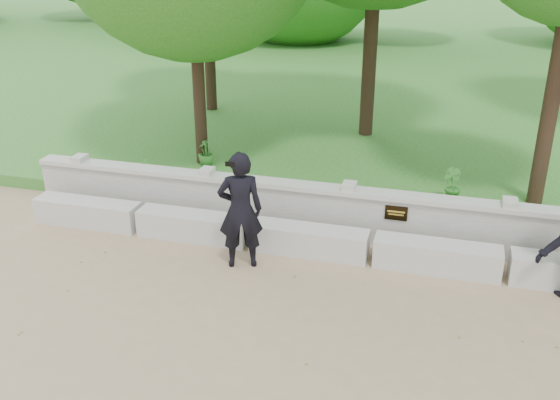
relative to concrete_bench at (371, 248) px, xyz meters
The scene contains 8 objects.
ground 1.91m from the concrete_bench, 90.00° to the right, with size 80.00×80.00×0.00m, color #977A5C.
lawn 12.10m from the concrete_bench, 90.00° to the left, with size 40.00×22.00×0.25m, color #28621E.
concrete_bench is the anchor object (origin of this frame).
parapet_wall 0.74m from the concrete_bench, 89.99° to the left, with size 12.50×0.35×0.90m.
man_main 2.14m from the concrete_bench, 161.24° to the right, with size 0.79×0.73×1.86m.
shrub_a 4.78m from the concrete_bench, 162.94° to the left, with size 0.27×0.19×0.52m, color #307427.
shrub_b 2.44m from the concrete_bench, 62.13° to the left, with size 0.35×0.28×0.64m, color #307427.
shrub_d 4.76m from the concrete_bench, 144.47° to the left, with size 0.33×0.29×0.59m, color #307427.
Camera 1 is at (0.96, -6.79, 4.78)m, focal length 40.00 mm.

